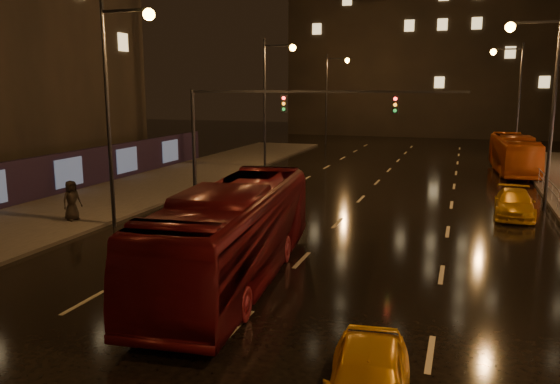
% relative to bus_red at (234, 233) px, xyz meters
% --- Properties ---
extents(ground, '(140.00, 140.00, 0.00)m').
position_rel_bus_red_xyz_m(ground, '(1.50, 12.79, -1.62)').
color(ground, black).
rests_on(ground, ground).
extents(sidewalk_left, '(7.00, 70.00, 0.15)m').
position_rel_bus_red_xyz_m(sidewalk_left, '(-12.00, 7.79, -1.54)').
color(sidewalk_left, '#38332D').
rests_on(sidewalk_left, ground).
extents(building_distant, '(44.00, 16.00, 36.00)m').
position_rel_bus_red_xyz_m(building_distant, '(5.50, 64.79, 16.38)').
color(building_distant, black).
rests_on(building_distant, ground).
extents(traffic_signal, '(15.31, 0.32, 6.20)m').
position_rel_bus_red_xyz_m(traffic_signal, '(-3.56, 12.79, 3.12)').
color(traffic_signal, black).
rests_on(traffic_signal, ground).
extents(bus_red, '(3.92, 11.85, 3.24)m').
position_rel_bus_red_xyz_m(bus_red, '(0.00, 0.00, 0.00)').
color(bus_red, '#4E0B0F').
rests_on(bus_red, ground).
extents(bus_curb, '(3.08, 10.43, 2.87)m').
position_rel_bus_red_xyz_m(bus_curb, '(10.50, 28.16, -0.19)').
color(bus_curb, '#AB4511').
rests_on(bus_curb, ground).
extents(taxi_near, '(2.10, 4.24, 1.39)m').
position_rel_bus_red_xyz_m(taxi_near, '(5.50, -6.21, -0.93)').
color(taxi_near, orange).
rests_on(taxi_near, ground).
extents(taxi_far, '(1.97, 4.55, 1.30)m').
position_rel_bus_red_xyz_m(taxi_far, '(9.50, 12.97, -0.97)').
color(taxi_far, '#B87F11').
rests_on(taxi_far, ground).
extents(pedestrian_c, '(0.88, 1.07, 1.89)m').
position_rel_bus_red_xyz_m(pedestrian_c, '(-10.36, 4.74, -0.52)').
color(pedestrian_c, black).
rests_on(pedestrian_c, sidewalk_left).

